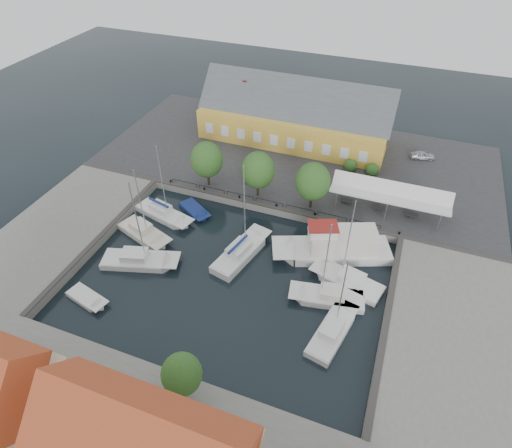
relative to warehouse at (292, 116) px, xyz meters
The scene contains 20 objects.
ground 28.82m from the warehouse, 84.77° to the right, with size 140.00×140.00×0.00m, color black.
north_quay 7.13m from the warehouse, 64.14° to the right, with size 56.00×26.00×1.00m, color #2D2D30.
west_quay 36.24m from the warehouse, 122.58° to the right, with size 12.00×24.00×1.00m, color slate.
east_quay 39.27m from the warehouse, 50.98° to the right, with size 12.00×24.00×1.00m, color slate.
quay_edge_fittings 23.99m from the warehouse, 83.67° to the right, with size 56.00×24.72×0.40m.
warehouse is the anchor object (origin of this frame).
tent_canopy 21.63m from the warehouse, 39.86° to the right, with size 14.00×4.00×2.83m.
quay_trees 16.37m from the warehouse, 87.91° to the right, with size 18.20×4.20×6.30m.
car_silver 20.02m from the warehouse, ahead, with size 1.39×3.45×1.17m, color #B6B9BF.
car_red 12.96m from the warehouse, 97.49° to the right, with size 1.36×3.91×1.29m, color #551413.
center_sailboat 26.89m from the warehouse, 84.99° to the right, with size 4.52×9.10×12.15m.
trawler 25.78m from the warehouse, 61.37° to the right, with size 13.74×8.48×5.00m.
east_boat_a 30.39m from the warehouse, 61.27° to the right, with size 8.19×4.59×11.22m.
east_boat_b 32.32m from the warehouse, 65.95° to the right, with size 7.94×3.78×10.56m.
east_boat_c 36.46m from the warehouse, 66.72° to the right, with size 3.85×7.79×9.77m.
west_boat_a 25.56m from the warehouse, 111.96° to the right, with size 8.45×4.26×10.95m.
west_boat_b 29.35m from the warehouse, 109.64° to the right, with size 7.69×4.78×10.20m.
west_boat_c 32.74m from the warehouse, 103.91° to the right, with size 8.92×5.06×11.58m.
launch_sw 39.40m from the warehouse, 104.64° to the right, with size 4.97×2.83×0.98m.
launch_nw 22.46m from the warehouse, 106.35° to the right, with size 5.16×4.21×0.88m.
Camera 1 is at (13.47, -29.83, 34.05)m, focal length 30.00 mm.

